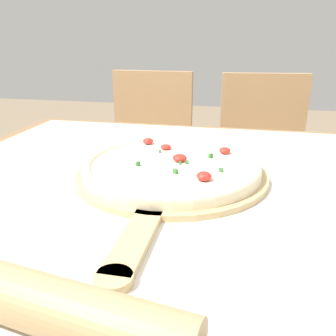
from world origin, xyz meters
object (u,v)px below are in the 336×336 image
Objects in this scene: pizza_peel at (169,177)px; chair_left at (148,154)px; pizza at (171,165)px; rolling_pin at (40,303)px; chair_right at (262,162)px.

chair_left is (-0.28, 0.88, -0.25)m from pizza_peel.
pizza_peel is 1.56× the size of pizza.
pizza_peel is 1.38× the size of rolling_pin.
pizza is at bearing -112.17° from chair_right.
rolling_pin is 1.36m from chair_right.
chair_left is at bearing 173.61° from chair_right.
pizza_peel is 0.03m from pizza.
chair_right is (0.53, -0.00, 0.00)m from chair_left.
chair_right is at bearing 74.46° from pizza_peel.
pizza reaches higher than pizza_peel.
chair_right is (0.24, 0.88, -0.25)m from pizza_peel.
pizza_peel is 0.65× the size of chair_right.
pizza is 0.42× the size of chair_right.
chair_right is (0.29, 1.30, -0.28)m from rolling_pin.
pizza_peel is at bearing 83.63° from rolling_pin.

